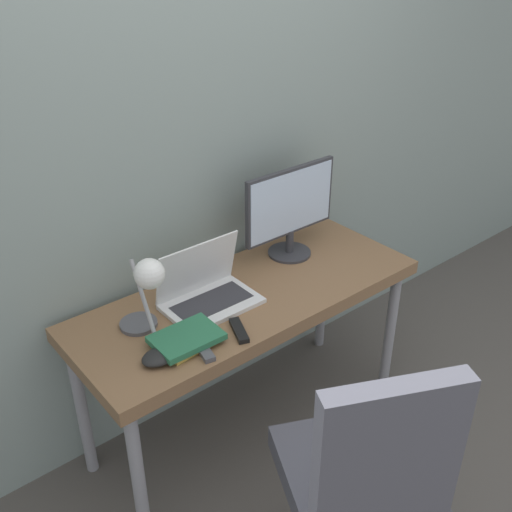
{
  "coord_description": "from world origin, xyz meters",
  "views": [
    {
      "loc": [
        -1.31,
        -1.35,
        2.12
      ],
      "look_at": [
        0.02,
        0.26,
        0.93
      ],
      "focal_mm": 42.0,
      "sensor_mm": 36.0,
      "label": 1
    }
  ],
  "objects_px": {
    "game_controller": "(161,356)",
    "laptop": "(207,292)",
    "office_chair": "(365,474)",
    "book_stack": "(187,340)",
    "desk_lamp": "(147,285)",
    "monitor": "(290,208)"
  },
  "relations": [
    {
      "from": "laptop",
      "to": "game_controller",
      "type": "bearing_deg",
      "value": -149.95
    },
    {
      "from": "laptop",
      "to": "game_controller",
      "type": "distance_m",
      "value": 0.39
    },
    {
      "from": "book_stack",
      "to": "monitor",
      "type": "bearing_deg",
      "value": 20.04
    },
    {
      "from": "office_chair",
      "to": "laptop",
      "type": "bearing_deg",
      "value": 87.27
    },
    {
      "from": "office_chair",
      "to": "book_stack",
      "type": "relative_size",
      "value": 4.27
    },
    {
      "from": "desk_lamp",
      "to": "book_stack",
      "type": "xyz_separation_m",
      "value": [
        0.08,
        -0.12,
        -0.21
      ]
    },
    {
      "from": "book_stack",
      "to": "game_controller",
      "type": "distance_m",
      "value": 0.12
    },
    {
      "from": "office_chair",
      "to": "game_controller",
      "type": "relative_size",
      "value": 7.18
    },
    {
      "from": "laptop",
      "to": "office_chair",
      "type": "relative_size",
      "value": 0.35
    },
    {
      "from": "desk_lamp",
      "to": "office_chair",
      "type": "bearing_deg",
      "value": -73.28
    },
    {
      "from": "desk_lamp",
      "to": "game_controller",
      "type": "relative_size",
      "value": 2.35
    },
    {
      "from": "office_chair",
      "to": "game_controller",
      "type": "height_order",
      "value": "office_chair"
    },
    {
      "from": "monitor",
      "to": "game_controller",
      "type": "distance_m",
      "value": 0.94
    },
    {
      "from": "laptop",
      "to": "book_stack",
      "type": "distance_m",
      "value": 0.29
    },
    {
      "from": "monitor",
      "to": "office_chair",
      "type": "distance_m",
      "value": 1.22
    },
    {
      "from": "desk_lamp",
      "to": "book_stack",
      "type": "relative_size",
      "value": 1.4
    },
    {
      "from": "game_controller",
      "to": "book_stack",
      "type": "bearing_deg",
      "value": 6.56
    },
    {
      "from": "laptop",
      "to": "monitor",
      "type": "height_order",
      "value": "monitor"
    },
    {
      "from": "laptop",
      "to": "book_stack",
      "type": "relative_size",
      "value": 1.5
    },
    {
      "from": "game_controller",
      "to": "laptop",
      "type": "bearing_deg",
      "value": 30.05
    },
    {
      "from": "laptop",
      "to": "book_stack",
      "type": "bearing_deg",
      "value": -140.45
    },
    {
      "from": "desk_lamp",
      "to": "game_controller",
      "type": "distance_m",
      "value": 0.25
    }
  ]
}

